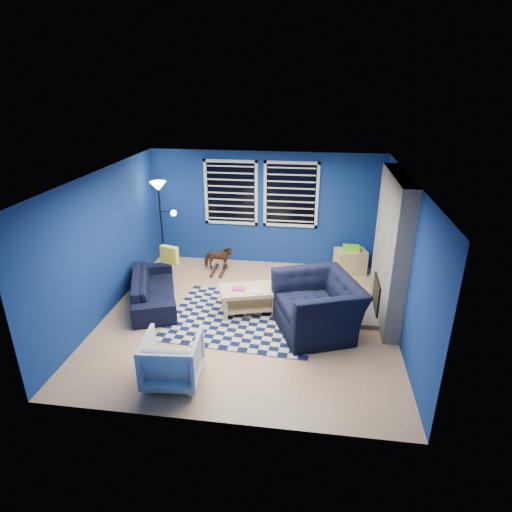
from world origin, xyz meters
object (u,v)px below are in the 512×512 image
Objects in this scene: rocking_horse at (218,258)px; coffee_table at (248,295)px; sofa at (154,288)px; armchair_big at (317,306)px; tv at (384,214)px; floor_lamp at (160,198)px; cabinet at (350,261)px; armchair_bent at (172,359)px.

rocking_horse is 1.85m from coffee_table.
armchair_big is (3.02, -0.54, 0.17)m from sofa.
tv is at bearing -89.32° from sofa.
armchair_big is at bearing -119.55° from tv.
floor_lamp is at bearing 141.75° from coffee_table.
floor_lamp is (-1.20, 0.05, 1.26)m from rocking_horse.
armchair_big is 2.26× the size of rocking_horse.
rocking_horse reaches higher than sofa.
tv is at bearing -96.66° from rocking_horse.
cabinet reaches higher than coffee_table.
sofa is at bearing 138.33° from rocking_horse.
armchair_big is 0.72× the size of floor_lamp.
cabinet is at bearing 165.14° from tv.
armchair_big is at bearing -31.81° from floor_lamp.
rocking_horse is (-0.17, 3.60, -0.03)m from armchair_bent.
sofa is 1.81m from coffee_table.
armchair_big reaches higher than cabinet.
tv reaches higher than armchair_bent.
rocking_horse is at bearing 173.87° from cabinet.
armchair_bent is at bearing -174.05° from sofa.
armchair_bent is 1.09× the size of cabinet.
coffee_table is at bearing -160.82° from rocking_horse.
floor_lamp reaches higher than armchair_bent.
rocking_horse is (-3.37, -0.21, -1.07)m from tv.
sofa is at bearing -67.89° from armchair_bent.
armchair_bent is 3.60m from rocking_horse.
cabinet is (2.81, 0.36, -0.05)m from rocking_horse.
armchair_bent is at bearing -130.06° from tv.
tv is 1.27m from cabinet.
armchair_big reaches higher than armchair_bent.
coffee_table is at bearing -114.82° from armchair_bent.
tv reaches higher than cabinet.
armchair_bent is (-3.20, -3.81, -1.05)m from tv.
cabinet is at bearing 142.28° from armchair_big.
sofa is at bearing -167.16° from cabinet.
cabinet is at bearing 4.38° from floor_lamp.
cabinet is (-0.57, 0.15, -1.12)m from tv.
armchair_big is at bearing -145.26° from armchair_bent.
floor_lamp is at bearing 77.47° from rocking_horse.
armchair_big is 1.24× the size of coffee_table.
floor_lamp is (-4.01, -0.31, 1.31)m from cabinet.
armchair_bent is (1.07, -2.13, 0.08)m from sofa.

